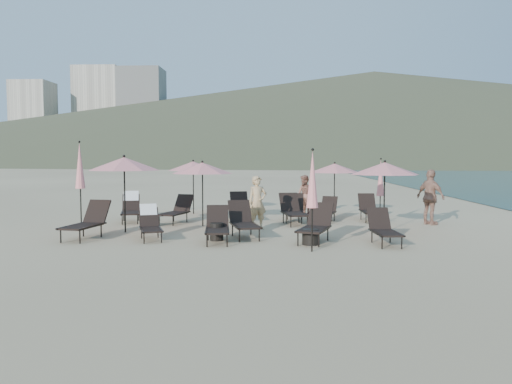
{
  "coord_description": "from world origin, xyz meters",
  "views": [
    {
      "loc": [
        0.05,
        -13.52,
        2.29
      ],
      "look_at": [
        -0.65,
        3.5,
        1.1
      ],
      "focal_mm": 35.0,
      "sensor_mm": 36.0,
      "label": 1
    }
  ],
  "objects_px": {
    "lounger_6": "(131,207)",
    "umbrella_open_3": "(193,166)",
    "umbrella_open_0": "(124,164)",
    "lounger_7": "(177,210)",
    "lounger_11": "(369,208)",
    "umbrella_closed_2": "(80,166)",
    "beachgoer_b": "(305,195)",
    "beachgoer_c": "(431,197)",
    "lounger_8": "(241,207)",
    "lounger_4": "(316,224)",
    "lounger_12": "(295,209)",
    "side_table_1": "(310,237)",
    "lounger_0": "(87,221)",
    "lounger_3": "(243,221)",
    "lounger_10": "(327,210)",
    "lounger_9": "(293,210)",
    "umbrella_open_4": "(335,168)",
    "side_table_0": "(217,232)",
    "lounger_5": "(384,228)",
    "lounger_2": "(217,226)",
    "beachgoer_a": "(257,203)",
    "umbrella_closed_1": "(381,178)",
    "lounger_1": "(150,223)",
    "umbrella_open_1": "(202,168)",
    "umbrella_open_2": "(385,169)"
  },
  "relations": [
    {
      "from": "umbrella_open_3",
      "to": "lounger_11",
      "type": "bearing_deg",
      "value": -15.21
    },
    {
      "from": "side_table_1",
      "to": "lounger_5",
      "type": "bearing_deg",
      "value": 5.21
    },
    {
      "from": "umbrella_open_4",
      "to": "side_table_0",
      "type": "bearing_deg",
      "value": -123.34
    },
    {
      "from": "lounger_1",
      "to": "side_table_0",
      "type": "bearing_deg",
      "value": -24.69
    },
    {
      "from": "lounger_3",
      "to": "lounger_6",
      "type": "distance_m",
      "value": 5.43
    },
    {
      "from": "lounger_7",
      "to": "side_table_1",
      "type": "xyz_separation_m",
      "value": [
        4.38,
        -4.21,
        -0.24
      ]
    },
    {
      "from": "lounger_2",
      "to": "lounger_0",
      "type": "bearing_deg",
      "value": 167.17
    },
    {
      "from": "side_table_1",
      "to": "beachgoer_a",
      "type": "bearing_deg",
      "value": 118.36
    },
    {
      "from": "umbrella_open_2",
      "to": "beachgoer_a",
      "type": "xyz_separation_m",
      "value": [
        -3.86,
        0.6,
        -1.1
      ]
    },
    {
      "from": "umbrella_open_0",
      "to": "lounger_7",
      "type": "bearing_deg",
      "value": 63.39
    },
    {
      "from": "umbrella_open_4",
      "to": "side_table_0",
      "type": "relative_size",
      "value": 4.35
    },
    {
      "from": "umbrella_open_3",
      "to": "lounger_9",
      "type": "bearing_deg",
      "value": -36.22
    },
    {
      "from": "side_table_1",
      "to": "beachgoer_a",
      "type": "xyz_separation_m",
      "value": [
        -1.5,
        2.77,
        0.65
      ]
    },
    {
      "from": "lounger_5",
      "to": "lounger_10",
      "type": "distance_m",
      "value": 4.73
    },
    {
      "from": "umbrella_open_0",
      "to": "lounger_9",
      "type": "bearing_deg",
      "value": 22.22
    },
    {
      "from": "lounger_3",
      "to": "lounger_5",
      "type": "xyz_separation_m",
      "value": [
        3.77,
        -0.99,
        -0.05
      ]
    },
    {
      "from": "lounger_7",
      "to": "beachgoer_b",
      "type": "xyz_separation_m",
      "value": [
        4.61,
        2.76,
        0.35
      ]
    },
    {
      "from": "lounger_0",
      "to": "lounger_4",
      "type": "relative_size",
      "value": 1.01
    },
    {
      "from": "umbrella_closed_1",
      "to": "lounger_4",
      "type": "bearing_deg",
      "value": -124.2
    },
    {
      "from": "lounger_6",
      "to": "lounger_8",
      "type": "height_order",
      "value": "lounger_6"
    },
    {
      "from": "lounger_12",
      "to": "umbrella_open_3",
      "type": "distance_m",
      "value": 4.74
    },
    {
      "from": "lounger_3",
      "to": "lounger_4",
      "type": "bearing_deg",
      "value": -33.49
    },
    {
      "from": "lounger_6",
      "to": "side_table_0",
      "type": "xyz_separation_m",
      "value": [
        3.56,
        -3.96,
        -0.26
      ]
    },
    {
      "from": "umbrella_open_0",
      "to": "umbrella_open_3",
      "type": "xyz_separation_m",
      "value": [
        1.26,
        4.99,
        -0.16
      ]
    },
    {
      "from": "lounger_6",
      "to": "umbrella_open_3",
      "type": "relative_size",
      "value": 0.81
    },
    {
      "from": "lounger_8",
      "to": "beachgoer_c",
      "type": "xyz_separation_m",
      "value": [
        6.51,
        -0.97,
        0.47
      ]
    },
    {
      "from": "lounger_0",
      "to": "lounger_10",
      "type": "relative_size",
      "value": 1.18
    },
    {
      "from": "lounger_0",
      "to": "lounger_12",
      "type": "xyz_separation_m",
      "value": [
        6.0,
        4.12,
        -0.04
      ]
    },
    {
      "from": "beachgoer_b",
      "to": "lounger_8",
      "type": "bearing_deg",
      "value": -77.76
    },
    {
      "from": "beachgoer_b",
      "to": "side_table_0",
      "type": "bearing_deg",
      "value": -50.06
    },
    {
      "from": "beachgoer_b",
      "to": "beachgoer_c",
      "type": "relative_size",
      "value": 0.84
    },
    {
      "from": "lounger_0",
      "to": "lounger_9",
      "type": "distance_m",
      "value": 6.77
    },
    {
      "from": "umbrella_open_0",
      "to": "umbrella_open_4",
      "type": "bearing_deg",
      "value": 33.51
    },
    {
      "from": "lounger_10",
      "to": "umbrella_closed_2",
      "type": "relative_size",
      "value": 0.56
    },
    {
      "from": "lounger_11",
      "to": "umbrella_closed_2",
      "type": "height_order",
      "value": "umbrella_closed_2"
    },
    {
      "from": "umbrella_open_3",
      "to": "umbrella_closed_2",
      "type": "xyz_separation_m",
      "value": [
        -3.35,
        -3.18,
        0.05
      ]
    },
    {
      "from": "lounger_10",
      "to": "side_table_1",
      "type": "xyz_separation_m",
      "value": [
        -0.9,
        -4.79,
        -0.2
      ]
    },
    {
      "from": "lounger_12",
      "to": "side_table_1",
      "type": "relative_size",
      "value": 3.88
    },
    {
      "from": "umbrella_closed_1",
      "to": "umbrella_open_3",
      "type": "bearing_deg",
      "value": 157.84
    },
    {
      "from": "lounger_4",
      "to": "umbrella_open_1",
      "type": "distance_m",
      "value": 4.84
    },
    {
      "from": "lounger_12",
      "to": "umbrella_open_4",
      "type": "relative_size",
      "value": 0.81
    },
    {
      "from": "beachgoer_b",
      "to": "lounger_0",
      "type": "bearing_deg",
      "value": -72.92
    },
    {
      "from": "lounger_0",
      "to": "lounger_6",
      "type": "height_order",
      "value": "lounger_6"
    },
    {
      "from": "lounger_8",
      "to": "lounger_4",
      "type": "bearing_deg",
      "value": -74.56
    },
    {
      "from": "side_table_0",
      "to": "lounger_9",
      "type": "bearing_deg",
      "value": 57.65
    },
    {
      "from": "lounger_2",
      "to": "side_table_0",
      "type": "bearing_deg",
      "value": 95.77
    },
    {
      "from": "lounger_9",
      "to": "umbrella_open_4",
      "type": "relative_size",
      "value": 0.89
    },
    {
      "from": "lounger_2",
      "to": "lounger_10",
      "type": "height_order",
      "value": "lounger_2"
    },
    {
      "from": "lounger_3",
      "to": "umbrella_open_3",
      "type": "height_order",
      "value": "umbrella_open_3"
    },
    {
      "from": "lounger_6",
      "to": "beachgoer_b",
      "type": "distance_m",
      "value": 6.79
    }
  ]
}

